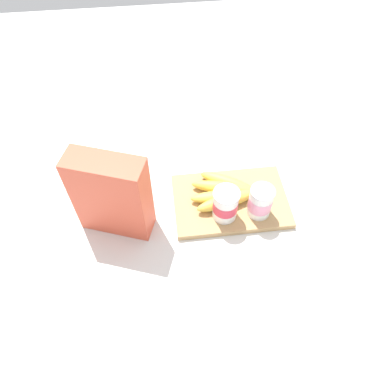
{
  "coord_description": "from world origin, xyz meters",
  "views": [
    {
      "loc": [
        0.18,
        0.6,
        0.86
      ],
      "look_at": [
        0.11,
        0.0,
        0.07
      ],
      "focal_mm": 34.48,
      "sensor_mm": 36.0,
      "label": 1
    }
  ],
  "objects_px": {
    "cutting_board": "(230,201)",
    "banana_bunch": "(226,192)",
    "yogurt_cup_front": "(260,202)",
    "yogurt_cup_back": "(225,205)",
    "cereal_box": "(112,196)"
  },
  "relations": [
    {
      "from": "cutting_board",
      "to": "yogurt_cup_front",
      "type": "distance_m",
      "value": 0.1
    },
    {
      "from": "yogurt_cup_front",
      "to": "yogurt_cup_back",
      "type": "bearing_deg",
      "value": -0.53
    },
    {
      "from": "cutting_board",
      "to": "banana_bunch",
      "type": "bearing_deg",
      "value": -46.14
    },
    {
      "from": "banana_bunch",
      "to": "yogurt_cup_front",
      "type": "bearing_deg",
      "value": 140.81
    },
    {
      "from": "yogurt_cup_back",
      "to": "banana_bunch",
      "type": "relative_size",
      "value": 0.5
    },
    {
      "from": "cereal_box",
      "to": "yogurt_cup_back",
      "type": "relative_size",
      "value": 2.58
    },
    {
      "from": "yogurt_cup_back",
      "to": "cutting_board",
      "type": "bearing_deg",
      "value": -118.49
    },
    {
      "from": "cereal_box",
      "to": "banana_bunch",
      "type": "bearing_deg",
      "value": -151.35
    },
    {
      "from": "cutting_board",
      "to": "yogurt_cup_back",
      "type": "height_order",
      "value": "yogurt_cup_back"
    },
    {
      "from": "yogurt_cup_front",
      "to": "banana_bunch",
      "type": "distance_m",
      "value": 0.11
    },
    {
      "from": "cutting_board",
      "to": "yogurt_cup_back",
      "type": "relative_size",
      "value": 3.28
    },
    {
      "from": "cutting_board",
      "to": "yogurt_cup_back",
      "type": "distance_m",
      "value": 0.08
    },
    {
      "from": "cereal_box",
      "to": "yogurt_cup_back",
      "type": "height_order",
      "value": "cereal_box"
    },
    {
      "from": "cereal_box",
      "to": "cutting_board",
      "type": "bearing_deg",
      "value": -154.22
    },
    {
      "from": "cereal_box",
      "to": "yogurt_cup_front",
      "type": "height_order",
      "value": "cereal_box"
    }
  ]
}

